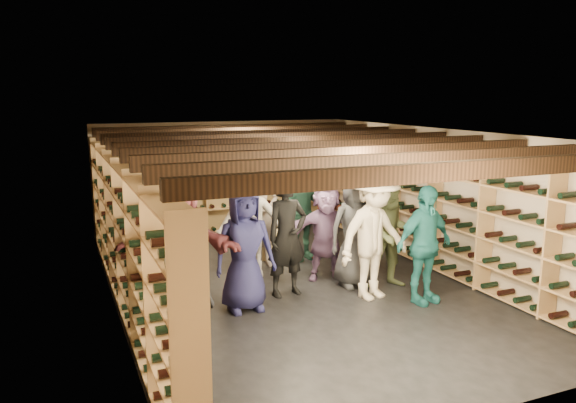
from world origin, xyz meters
The scene contains 23 objects.
ground centered at (0.00, 0.00, 0.00)m, with size 8.00×8.00×0.00m, color black.
walls centered at (0.00, 0.00, 1.20)m, with size 5.52×8.02×2.40m.
ceiling centered at (0.00, 0.00, 2.40)m, with size 5.50×8.00×0.01m, color beige.
ceiling_joists centered at (0.00, 0.00, 2.26)m, with size 5.40×7.12×0.18m.
wine_rack_left centered at (-2.57, 0.00, 1.08)m, with size 0.32×7.50×2.15m.
wine_rack_right centered at (2.57, 0.00, 1.08)m, with size 0.32×7.50×2.15m.
wine_rack_back centered at (0.00, 3.83, 1.07)m, with size 4.70×0.30×2.15m.
crate_stack_left centered at (-1.38, 2.01, 0.26)m, with size 0.59×0.51×0.51m.
crate_stack_right centered at (0.25, 1.51, 0.26)m, with size 0.59×0.49×0.51m.
crate_loose centered at (0.09, 2.80, 0.09)m, with size 0.50×0.33×0.17m, color tan.
person_0 centered at (-2.18, -1.51, 0.78)m, with size 0.77×0.50×1.57m, color black.
person_1 centered at (-0.31, -0.30, 0.90)m, with size 0.66×0.43×1.80m, color black.
person_2 centered at (1.32, -0.61, 0.87)m, with size 0.84×0.66×1.74m, color #55613A.
person_3 centered at (0.81, -0.92, 0.96)m, with size 1.24×0.71×1.91m, color beige.
person_4 centered at (1.38, -1.36, 0.86)m, with size 1.01×0.42×1.72m, color #217577.
person_5 centered at (-1.93, -0.44, 0.91)m, with size 1.69×0.54×1.82m, color brown.
person_6 centered at (-1.08, -0.62, 0.88)m, with size 0.86×0.56×1.76m, color #1E1E4D.
person_7 centered at (-0.18, 1.21, 0.92)m, with size 0.67×0.44×1.83m, color gray.
person_8 centered at (1.17, 1.13, 0.83)m, with size 0.81×0.63×1.67m, color #4A1E16.
person_9 centered at (-0.49, 0.75, 0.94)m, with size 1.21×0.70×1.88m, color beige.
person_10 centered at (0.65, 1.30, 0.84)m, with size 0.98×0.41×1.67m, color #244E3E.
person_11 centered at (0.56, 0.13, 0.80)m, with size 1.48×0.47×1.59m, color slate.
person_12 centered at (0.84, -0.34, 0.90)m, with size 0.88×0.57×1.80m, color #35363B.
Camera 1 is at (-3.45, -7.73, 2.97)m, focal length 35.00 mm.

